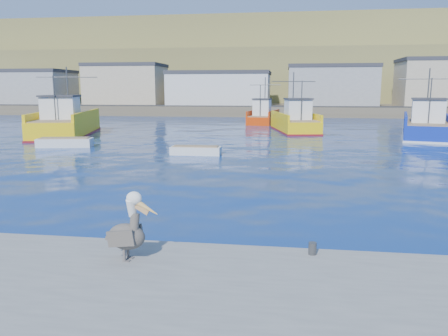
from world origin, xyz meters
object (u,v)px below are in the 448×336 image
trawler_blue (426,126)px  pelican (128,231)px  boat_orange (263,116)px  skiff_mid (196,151)px  trawler_yellow_b (295,122)px  skiff_left (65,143)px  trawler_yellow_a (66,124)px

trawler_blue → pelican: size_ratio=7.12×
trawler_blue → boat_orange: bearing=137.5°
skiff_mid → trawler_yellow_b: bearing=68.6°
trawler_yellow_b → skiff_mid: 19.35m
trawler_yellow_b → boat_orange: 11.15m
boat_orange → skiff_left: bearing=-118.7°
trawler_blue → skiff_left: size_ratio=2.72×
skiff_left → pelican: pelican is taller
skiff_left → pelican: 26.39m
trawler_yellow_b → boat_orange: bearing=110.8°
trawler_yellow_a → skiff_left: 9.26m
skiff_mid → skiff_left: bearing=166.8°
boat_orange → skiff_left: size_ratio=1.90×
skiff_left → trawler_yellow_b: bearing=40.4°
skiff_left → skiff_mid: size_ratio=1.25×
pelican → skiff_mid: bearing=97.3°
trawler_yellow_a → trawler_blue: size_ratio=1.15×
trawler_yellow_a → pelican: bearing=-60.0°
pelican → trawler_yellow_b: bearing=83.3°
trawler_yellow_b → boat_orange: (-3.96, 10.43, 0.03)m
trawler_yellow_b → pelican: bearing=-96.7°
boat_orange → skiff_left: 29.46m
trawler_yellow_a → pelican: (17.80, -30.80, 0.08)m
trawler_yellow_b → boat_orange: trawler_yellow_b is taller
trawler_blue → pelican: (-16.54, -33.74, 0.17)m
boat_orange → skiff_mid: bearing=-96.2°
skiff_left → trawler_yellow_a: bearing=117.1°
trawler_blue → skiff_mid: bearing=-144.3°
trawler_yellow_b → trawler_yellow_a: bearing=-162.1°
trawler_yellow_b → skiff_mid: trawler_yellow_b is taller
trawler_yellow_a → trawler_blue: trawler_yellow_a is taller
boat_orange → trawler_blue: bearing=-42.5°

